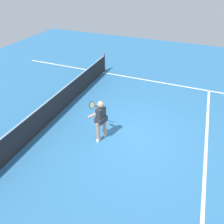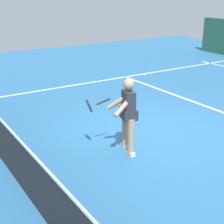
# 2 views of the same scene
# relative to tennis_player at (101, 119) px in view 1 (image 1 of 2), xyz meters

# --- Properties ---
(ground_plane) EXTENTS (24.79, 24.79, 0.00)m
(ground_plane) POSITION_rel_tennis_player_xyz_m (0.51, -1.16, -0.85)
(ground_plane) COLOR teal
(service_line_marking) EXTENTS (9.30, 0.10, 0.01)m
(service_line_marking) POSITION_rel_tennis_player_xyz_m (0.51, -3.56, -0.84)
(service_line_marking) COLOR white
(service_line_marking) RESTS_ON ground
(sideline_right_marking) EXTENTS (0.10, 17.07, 0.01)m
(sideline_right_marking) POSITION_rel_tennis_player_xyz_m (5.17, -1.16, -0.84)
(sideline_right_marking) COLOR white
(sideline_right_marking) RESTS_ON ground
(court_net) EXTENTS (9.98, 0.08, 1.03)m
(court_net) POSITION_rel_tennis_player_xyz_m (0.51, 2.27, -0.37)
(court_net) COLOR #4C4C51
(court_net) RESTS_ON ground
(tennis_player) EXTENTS (0.95, 0.89, 1.55)m
(tennis_player) POSITION_rel_tennis_player_xyz_m (0.00, 0.00, 0.00)
(tennis_player) COLOR tan
(tennis_player) RESTS_ON ground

